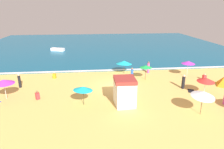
% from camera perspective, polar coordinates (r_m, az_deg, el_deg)
% --- Properties ---
extents(ground_plane, '(60.00, 60.00, 0.00)m').
position_cam_1_polar(ground_plane, '(24.18, 0.44, -3.39)').
color(ground_plane, '#EDBC60').
extents(ocean_water, '(60.00, 44.00, 0.10)m').
position_cam_1_polar(ocean_water, '(51.15, -2.99, 8.41)').
color(ocean_water, '#0F567A').
rests_on(ocean_water, ground_plane).
extents(wave_breaker_foam, '(57.00, 0.70, 0.01)m').
position_cam_1_polar(wave_breaker_foam, '(30.06, -0.86, 1.27)').
color(wave_breaker_foam, white).
rests_on(wave_breaker_foam, ocean_water).
extents(lifeguard_cabana, '(1.99, 2.26, 2.76)m').
position_cam_1_polar(lifeguard_cabana, '(19.25, 3.63, -4.85)').
color(lifeguard_cabana, white).
rests_on(lifeguard_cabana, ground_plane).
extents(beach_umbrella_0, '(3.21, 3.21, 1.96)m').
position_cam_1_polar(beach_umbrella_0, '(28.53, 3.50, 3.49)').
color(beach_umbrella_0, '#4C3823').
rests_on(beach_umbrella_0, ground_plane).
extents(beach_umbrella_1, '(1.82, 1.84, 1.99)m').
position_cam_1_polar(beach_umbrella_1, '(23.63, 25.30, -1.36)').
color(beach_umbrella_1, silver).
rests_on(beach_umbrella_1, ground_plane).
extents(beach_umbrella_2, '(2.41, 2.40, 2.13)m').
position_cam_1_polar(beach_umbrella_2, '(23.05, -28.61, -1.81)').
color(beach_umbrella_2, silver).
rests_on(beach_umbrella_2, ground_plane).
extents(beach_umbrella_3, '(2.62, 2.61, 1.99)m').
position_cam_1_polar(beach_umbrella_3, '(19.30, -8.29, -3.96)').
color(beach_umbrella_3, '#4C3823').
rests_on(beach_umbrella_3, ground_plane).
extents(beach_umbrella_4, '(2.00, 2.00, 1.99)m').
position_cam_1_polar(beach_umbrella_4, '(26.16, 9.66, 2.27)').
color(beach_umbrella_4, '#4C3823').
rests_on(beach_umbrella_4, ground_plane).
extents(beach_umbrella_6, '(2.43, 2.46, 2.34)m').
position_cam_1_polar(beach_umbrella_6, '(18.98, 24.66, -5.09)').
color(beach_umbrella_6, '#4C3823').
rests_on(beach_umbrella_6, ground_plane).
extents(beach_umbrella_8, '(2.01, 2.01, 2.22)m').
position_cam_1_polar(beach_umbrella_8, '(28.84, 21.02, 3.24)').
color(beach_umbrella_8, silver).
rests_on(beach_umbrella_8, ground_plane).
extents(beachgoer_0, '(0.46, 0.46, 1.70)m').
position_cam_1_polar(beachgoer_0, '(29.35, 10.36, 1.97)').
color(beachgoer_0, '#D84CA5').
rests_on(beachgoer_0, ground_plane).
extents(beachgoer_3, '(0.37, 0.37, 1.73)m').
position_cam_1_polar(beachgoer_3, '(25.98, -24.97, -1.64)').
color(beachgoer_3, black).
rests_on(beachgoer_3, ground_plane).
extents(beachgoer_4, '(0.46, 0.46, 0.89)m').
position_cam_1_polar(beachgoer_4, '(27.88, -16.16, -0.28)').
color(beachgoer_4, orange).
rests_on(beachgoer_4, ground_plane).
extents(beachgoer_5, '(0.42, 0.42, 0.89)m').
position_cam_1_polar(beachgoer_5, '(28.82, 24.91, -0.70)').
color(beachgoer_5, red).
rests_on(beachgoer_5, ground_plane).
extents(beachgoer_6, '(0.46, 0.46, 1.71)m').
position_cam_1_polar(beachgoer_6, '(24.72, 19.74, -2.03)').
color(beachgoer_6, black).
rests_on(beachgoer_6, ground_plane).
extents(beachgoer_7, '(0.51, 0.51, 0.96)m').
position_cam_1_polar(beachgoer_7, '(22.09, -20.55, -5.64)').
color(beachgoer_7, red).
rests_on(beachgoer_7, ground_plane).
extents(beachgoer_8, '(0.38, 0.38, 1.87)m').
position_cam_1_polar(beachgoer_8, '(25.48, 5.74, -0.18)').
color(beachgoer_8, blue).
rests_on(beachgoer_8, ground_plane).
extents(beach_towel_0, '(1.04, 1.28, 0.01)m').
position_cam_1_polar(beach_towel_0, '(24.55, 21.67, -4.41)').
color(beach_towel_0, black).
rests_on(beach_towel_0, ground_plane).
extents(beach_towel_2, '(1.20, 1.06, 0.01)m').
position_cam_1_polar(beach_towel_2, '(24.09, 4.78, -3.53)').
color(beach_towel_2, black).
rests_on(beach_towel_2, ground_plane).
extents(small_boat_0, '(3.09, 1.96, 0.64)m').
position_cam_1_polar(small_boat_0, '(45.26, -15.29, 6.93)').
color(small_boat_0, white).
rests_on(small_boat_0, ocean_water).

